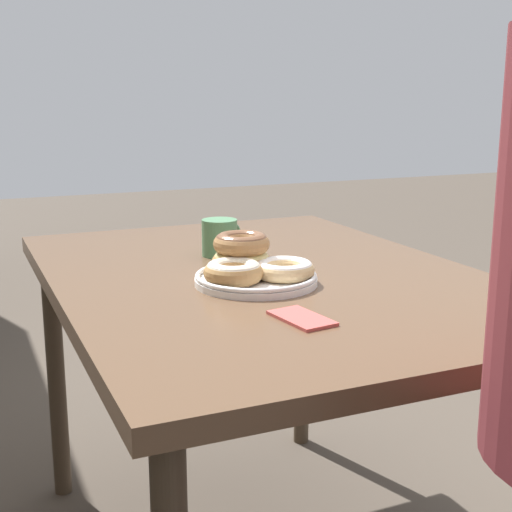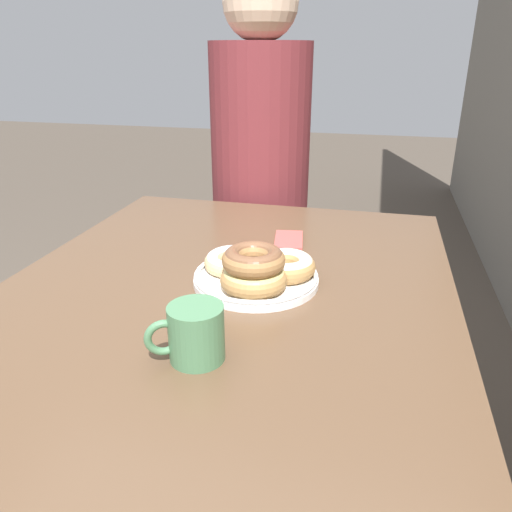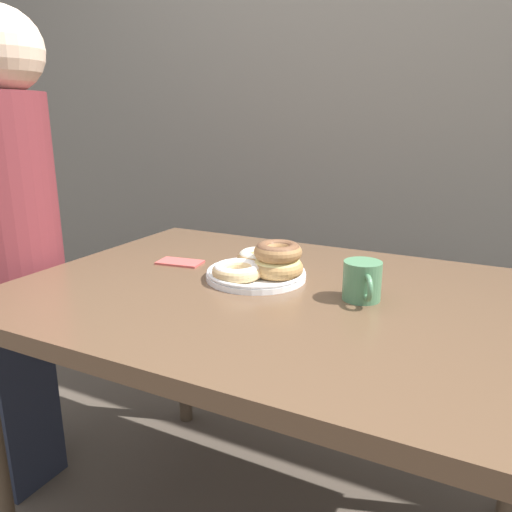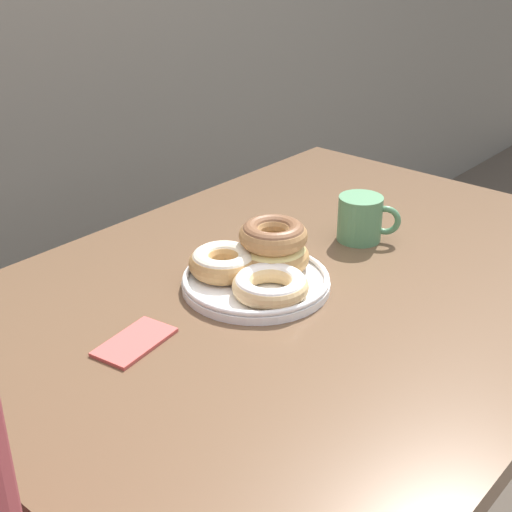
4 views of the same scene
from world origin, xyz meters
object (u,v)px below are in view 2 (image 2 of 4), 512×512
object	(u,v)px
dining_table	(218,331)
coffee_mug	(194,333)
person_figure	(260,181)
napkin	(289,240)
donut_plate	(257,269)

from	to	relation	value
dining_table	coffee_mug	distance (m)	0.23
coffee_mug	person_figure	xyz separation A→B (m)	(-1.05, -0.14, -0.03)
dining_table	person_figure	bearing A→B (deg)	-172.35
dining_table	napkin	xyz separation A→B (m)	(-0.34, 0.08, 0.07)
donut_plate	dining_table	bearing A→B (deg)	-40.74
person_figure	napkin	bearing A→B (deg)	20.67
dining_table	donut_plate	world-z (taller)	donut_plate
coffee_mug	person_figure	distance (m)	1.06
dining_table	coffee_mug	world-z (taller)	coffee_mug
donut_plate	napkin	size ratio (longest dim) A/B	2.07
coffee_mug	donut_plate	bearing A→B (deg)	173.07
person_figure	donut_plate	bearing A→B (deg)	12.74
person_figure	dining_table	bearing A→B (deg)	7.65
dining_table	donut_plate	bearing A→B (deg)	139.26
dining_table	coffee_mug	xyz separation A→B (m)	(0.20, 0.03, 0.12)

